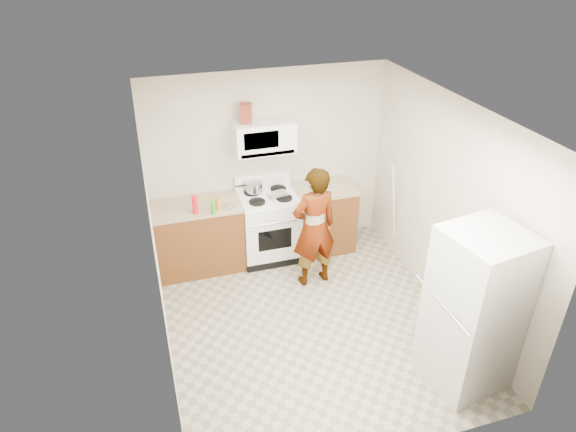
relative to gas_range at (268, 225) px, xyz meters
name	(u,v)px	position (x,y,z in m)	size (l,w,h in m)	color
floor	(311,322)	(0.10, -1.48, -0.49)	(3.60, 3.60, 0.00)	gray
back_wall	(269,163)	(0.10, 0.31, 0.76)	(3.20, 0.02, 2.50)	beige
right_wall	(447,209)	(1.69, -1.48, 0.76)	(0.02, 3.60, 2.50)	beige
cabinet_left	(199,238)	(-0.94, 0.01, -0.04)	(1.12, 0.62, 0.90)	brown
counter_left	(196,206)	(-0.94, 0.01, 0.43)	(1.14, 0.64, 0.04)	gray
cabinet_right	(322,218)	(0.78, 0.01, -0.04)	(0.80, 0.62, 0.90)	brown
counter_right	(324,189)	(0.78, 0.01, 0.43)	(0.82, 0.64, 0.04)	gray
gas_range	(268,225)	(0.00, 0.00, 0.00)	(0.76, 0.65, 1.13)	white
microwave	(264,137)	(0.00, 0.13, 1.21)	(0.76, 0.38, 0.40)	white
person	(314,228)	(0.39, -0.73, 0.31)	(0.58, 0.38, 1.59)	tan
fridge	(473,311)	(1.29, -2.69, 0.36)	(0.70, 0.70, 1.70)	white
kettle	(319,176)	(0.78, 0.20, 0.53)	(0.14, 0.14, 0.17)	white
jug	(246,113)	(-0.21, 0.15, 1.53)	(0.14, 0.14, 0.24)	maroon
saucepan	(254,187)	(-0.15, 0.14, 0.53)	(0.23, 0.23, 0.12)	#AAAAAE
tray	(278,195)	(0.12, -0.06, 0.47)	(0.25, 0.16, 0.05)	white
bottle_spray	(195,204)	(-0.97, -0.20, 0.57)	(0.07, 0.07, 0.24)	red
bottle_hot_sauce	(218,203)	(-0.69, -0.19, 0.54)	(0.06, 0.06, 0.18)	orange
bottle_green_cap	(213,208)	(-0.76, -0.28, 0.54)	(0.05, 0.05, 0.17)	green
pot_lid	(226,207)	(-0.58, -0.15, 0.45)	(0.22, 0.22, 0.01)	silver
broom	(394,210)	(1.63, -0.44, 0.21)	(0.03, 0.03, 1.38)	silver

